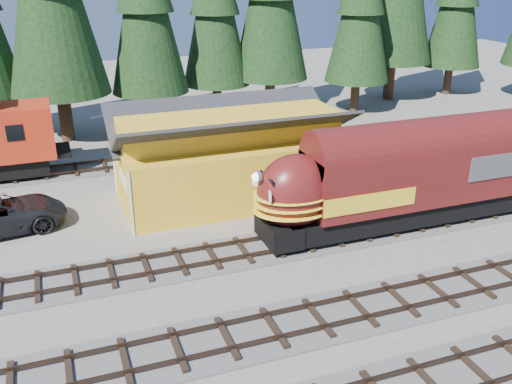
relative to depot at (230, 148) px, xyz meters
name	(u,v)px	position (x,y,z in m)	size (l,w,h in m)	color
ground	(310,291)	(0.00, -10.50, -2.96)	(120.00, 120.00, 0.00)	#6B665B
track_siding	(449,215)	(10.00, -6.50, -2.90)	(68.00, 3.20, 0.33)	#4C4947
track_spur	(43,174)	(-10.00, 7.50, -2.90)	(32.00, 3.20, 0.33)	#4C4947
depot	(230,148)	(0.00, 0.00, 0.00)	(12.80, 7.00, 5.30)	yellow
locomotive	(395,182)	(6.42, -6.50, -0.52)	(15.30, 3.04, 4.16)	black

